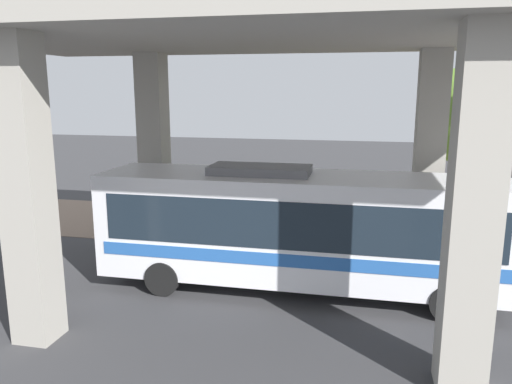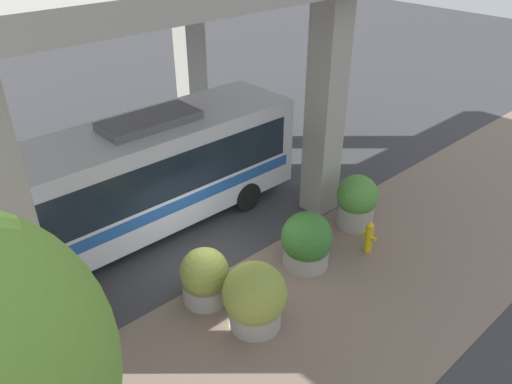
{
  "view_description": "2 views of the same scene",
  "coord_description": "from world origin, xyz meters",
  "px_view_note": "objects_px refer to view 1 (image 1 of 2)",
  "views": [
    {
      "loc": [
        17.08,
        2.66,
        5.83
      ],
      "look_at": [
        -0.76,
        -1.23,
        2.01
      ],
      "focal_mm": 35.0,
      "sensor_mm": 36.0,
      "label": 1
    },
    {
      "loc": [
        -8.71,
        6.48,
        9.08
      ],
      "look_at": [
        -0.54,
        -0.9,
        2.55
      ],
      "focal_mm": 35.0,
      "sensor_mm": 36.0,
      "label": 2
    }
  ],
  "objects_px": {
    "bus": "(299,224)",
    "planter_middle": "(237,219)",
    "fire_hydrant": "(200,218)",
    "planter_extra": "(306,216)",
    "planter_front": "(171,215)",
    "street_tree_near": "(462,116)",
    "planter_back": "(311,230)"
  },
  "relations": [
    {
      "from": "bus",
      "to": "planter_middle",
      "type": "height_order",
      "value": "bus"
    },
    {
      "from": "fire_hydrant",
      "to": "planter_extra",
      "type": "distance_m",
      "value": 4.45
    },
    {
      "from": "planter_middle",
      "to": "planter_front",
      "type": "bearing_deg",
      "value": -83.27
    },
    {
      "from": "planter_extra",
      "to": "street_tree_near",
      "type": "relative_size",
      "value": 0.26
    },
    {
      "from": "fire_hydrant",
      "to": "planter_back",
      "type": "bearing_deg",
      "value": 71.87
    },
    {
      "from": "bus",
      "to": "planter_middle",
      "type": "distance_m",
      "value": 5.62
    },
    {
      "from": "planter_back",
      "to": "street_tree_near",
      "type": "relative_size",
      "value": 0.23
    },
    {
      "from": "planter_extra",
      "to": "planter_front",
      "type": "bearing_deg",
      "value": -78.46
    },
    {
      "from": "planter_extra",
      "to": "street_tree_near",
      "type": "distance_m",
      "value": 7.36
    },
    {
      "from": "planter_back",
      "to": "street_tree_near",
      "type": "distance_m",
      "value": 7.71
    },
    {
      "from": "bus",
      "to": "planter_extra",
      "type": "height_order",
      "value": "bus"
    },
    {
      "from": "bus",
      "to": "planter_middle",
      "type": "bearing_deg",
      "value": -146.49
    },
    {
      "from": "bus",
      "to": "fire_hydrant",
      "type": "height_order",
      "value": "bus"
    },
    {
      "from": "bus",
      "to": "planter_back",
      "type": "distance_m",
      "value": 4.03
    },
    {
      "from": "planter_extra",
      "to": "street_tree_near",
      "type": "bearing_deg",
      "value": 109.17
    },
    {
      "from": "bus",
      "to": "planter_middle",
      "type": "xyz_separation_m",
      "value": [
        -4.58,
        -3.03,
        -1.19
      ]
    },
    {
      "from": "bus",
      "to": "street_tree_near",
      "type": "bearing_deg",
      "value": 143.43
    },
    {
      "from": "bus",
      "to": "planter_back",
      "type": "relative_size",
      "value": 7.43
    },
    {
      "from": "bus",
      "to": "planter_middle",
      "type": "relative_size",
      "value": 6.85
    },
    {
      "from": "planter_middle",
      "to": "planter_extra",
      "type": "distance_m",
      "value": 2.74
    },
    {
      "from": "planter_extra",
      "to": "fire_hydrant",
      "type": "bearing_deg",
      "value": -90.75
    },
    {
      "from": "fire_hydrant",
      "to": "planter_front",
      "type": "xyz_separation_m",
      "value": [
        1.13,
        -0.81,
        0.37
      ]
    },
    {
      "from": "planter_back",
      "to": "street_tree_near",
      "type": "bearing_deg",
      "value": 122.75
    },
    {
      "from": "street_tree_near",
      "to": "planter_back",
      "type": "bearing_deg",
      "value": -57.25
    },
    {
      "from": "planter_middle",
      "to": "planter_back",
      "type": "bearing_deg",
      "value": 75.91
    },
    {
      "from": "bus",
      "to": "planter_extra",
      "type": "relative_size",
      "value": 6.51
    },
    {
      "from": "fire_hydrant",
      "to": "planter_front",
      "type": "relative_size",
      "value": 0.57
    },
    {
      "from": "fire_hydrant",
      "to": "planter_extra",
      "type": "relative_size",
      "value": 0.57
    },
    {
      "from": "bus",
      "to": "planter_front",
      "type": "distance_m",
      "value": 7.17
    },
    {
      "from": "planter_extra",
      "to": "planter_middle",
      "type": "bearing_deg",
      "value": -73.84
    },
    {
      "from": "planter_extra",
      "to": "planter_back",
      "type": "bearing_deg",
      "value": 13.18
    },
    {
      "from": "planter_front",
      "to": "planter_back",
      "type": "relative_size",
      "value": 1.14
    }
  ]
}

